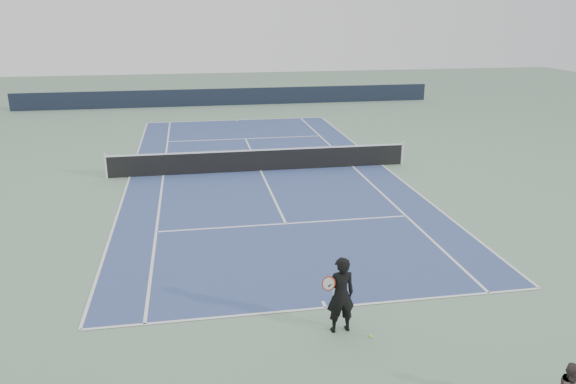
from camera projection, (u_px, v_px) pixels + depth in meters
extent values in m
plane|color=gray|center=(261.00, 171.00, 24.20)|extent=(80.00, 80.00, 0.00)
cube|color=#34487D|center=(261.00, 171.00, 24.20)|extent=(10.97, 23.77, 0.01)
cylinder|color=silver|center=(106.00, 166.00, 22.98)|extent=(0.10, 0.10, 1.07)
cylinder|color=silver|center=(402.00, 153.00, 25.09)|extent=(0.10, 0.10, 1.07)
cube|color=black|center=(260.00, 161.00, 24.06)|extent=(12.80, 0.03, 0.90)
cube|color=white|center=(260.00, 150.00, 23.91)|extent=(12.80, 0.04, 0.06)
cube|color=black|center=(229.00, 97.00, 40.77)|extent=(30.00, 0.25, 1.20)
imported|color=black|center=(341.00, 295.00, 11.90)|extent=(0.70, 0.53, 1.73)
torus|color=#9F230D|center=(329.00, 283.00, 11.71)|extent=(0.34, 0.18, 0.36)
cylinder|color=white|center=(329.00, 283.00, 11.71)|extent=(0.29, 0.14, 0.32)
cylinder|color=white|center=(334.00, 293.00, 11.84)|extent=(0.08, 0.13, 0.27)
sphere|color=yellow|center=(371.00, 336.00, 11.90)|extent=(0.07, 0.07, 0.07)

